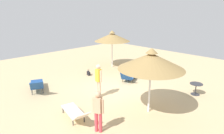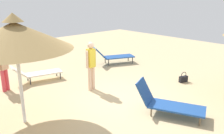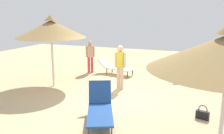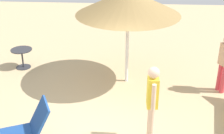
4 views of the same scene
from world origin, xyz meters
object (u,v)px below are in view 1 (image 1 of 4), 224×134
at_px(lounge_chair_far_left, 75,112).
at_px(person_standing_near_left, 98,79).
at_px(parasol_umbrella_far_right, 112,37).
at_px(handbag, 89,73).
at_px(side_table_round, 196,87).
at_px(person_standing_front, 98,109).
at_px(lounge_chair_near_right, 37,85).
at_px(parasol_umbrella_edge, 151,61).
at_px(lounge_chair_center, 129,76).
at_px(beach_ball, 147,72).

height_order(lounge_chair_far_left, person_standing_near_left, person_standing_near_left).
height_order(parasol_umbrella_far_right, lounge_chair_far_left, parasol_umbrella_far_right).
relative_size(lounge_chair_far_left, handbag, 4.71).
bearing_deg(side_table_round, person_standing_front, 79.29).
height_order(person_standing_near_left, handbag, person_standing_near_left).
bearing_deg(side_table_round, lounge_chair_near_right, 43.03).
bearing_deg(person_standing_front, handbag, -34.93).
bearing_deg(parasol_umbrella_edge, parasol_umbrella_far_right, -31.74).
bearing_deg(lounge_chair_center, handbag, 21.95).
xyz_separation_m(parasol_umbrella_far_right, person_standing_front, (-5.82, 6.47, -1.45)).
distance_m(side_table_round, beach_ball, 4.02).
bearing_deg(person_standing_front, parasol_umbrella_edge, -99.29).
xyz_separation_m(parasol_umbrella_far_right, handbag, (-0.31, 2.63, -2.23)).
relative_size(lounge_chair_near_right, person_standing_near_left, 1.21).
bearing_deg(parasol_umbrella_far_right, person_standing_front, 131.96).
xyz_separation_m(parasol_umbrella_edge, person_standing_near_left, (2.76, 0.58, -1.35)).
distance_m(person_standing_near_left, handbag, 3.76).
bearing_deg(beach_ball, parasol_umbrella_far_right, 7.75).
relative_size(parasol_umbrella_far_right, lounge_chair_center, 1.42).
relative_size(parasol_umbrella_far_right, person_standing_front, 1.77).
relative_size(person_standing_near_left, handbag, 4.19).
xyz_separation_m(person_standing_near_left, side_table_round, (-3.45, -3.92, -0.58)).
bearing_deg(lounge_chair_near_right, side_table_round, -136.97).
bearing_deg(parasol_umbrella_far_right, side_table_round, 175.66).
bearing_deg(lounge_chair_near_right, person_standing_near_left, -145.26).
height_order(parasol_umbrella_edge, side_table_round, parasol_umbrella_edge).
height_order(person_standing_near_left, side_table_round, person_standing_near_left).
bearing_deg(lounge_chair_near_right, beach_ball, -109.65).
bearing_deg(person_standing_near_left, lounge_chair_far_left, 115.71).
xyz_separation_m(lounge_chair_near_right, lounge_chair_far_left, (-3.95, 0.17, -0.06)).
bearing_deg(parasol_umbrella_far_right, person_standing_near_left, 128.15).
height_order(parasol_umbrella_edge, parasol_umbrella_far_right, parasol_umbrella_edge).
bearing_deg(lounge_chair_near_right, lounge_chair_center, -116.53).
bearing_deg(parasol_umbrella_far_right, lounge_chair_near_right, 95.24).
xyz_separation_m(lounge_chair_center, person_standing_front, (-2.77, 4.95, 0.55)).
relative_size(lounge_chair_near_right, person_standing_front, 1.31).
bearing_deg(beach_ball, lounge_chair_near_right, 70.35).
bearing_deg(lounge_chair_far_left, lounge_chair_center, -73.76).
xyz_separation_m(lounge_chair_far_left, beach_ball, (1.50, -7.05, -0.18)).
relative_size(parasol_umbrella_far_right, lounge_chair_near_right, 1.35).
bearing_deg(lounge_chair_center, beach_ball, -89.72).
distance_m(handbag, side_table_round, 6.96).
bearing_deg(lounge_chair_far_left, beach_ball, -78.00).
xyz_separation_m(side_table_round, beach_ball, (3.90, -0.94, -0.25)).
distance_m(lounge_chair_far_left, person_standing_near_left, 2.51).
distance_m(lounge_chair_near_right, beach_ball, 7.30).
bearing_deg(beach_ball, side_table_round, 166.42).
xyz_separation_m(parasol_umbrella_edge, lounge_chair_near_right, (5.66, 2.59, -1.94)).
height_order(lounge_chair_center, person_standing_front, person_standing_front).
distance_m(parasol_umbrella_far_right, side_table_round, 7.23).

